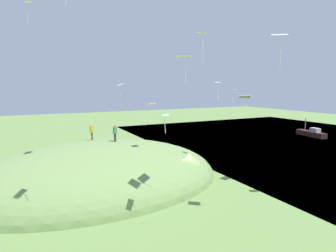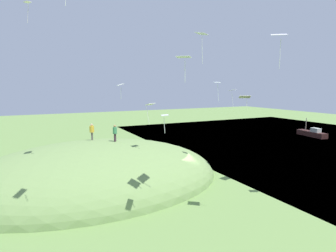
% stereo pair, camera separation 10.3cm
% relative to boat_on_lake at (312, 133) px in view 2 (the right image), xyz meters
% --- Properties ---
extents(ground_plane, '(160.00, 160.00, 0.00)m').
position_rel_boat_on_lake_xyz_m(ground_plane, '(34.15, 11.00, -0.59)').
color(ground_plane, '#698C48').
extents(grass_hill, '(25.37, 18.05, 7.88)m').
position_rel_boat_on_lake_xyz_m(grass_hill, '(41.98, 7.42, -0.59)').
color(grass_hill, '#729252').
rests_on(grass_hill, ground_plane).
extents(boat_on_lake, '(2.49, 6.29, 3.32)m').
position_rel_boat_on_lake_xyz_m(boat_on_lake, '(0.00, 0.00, 0.00)').
color(boat_on_lake, '#321917').
rests_on(boat_on_lake, lake_water).
extents(person_walking_path, '(0.59, 0.59, 1.69)m').
position_rel_boat_on_lake_xyz_m(person_walking_path, '(41.80, 5.76, 4.33)').
color(person_walking_path, '#544E4A').
rests_on(person_walking_path, grass_hill).
extents(person_watching_kites, '(0.56, 0.56, 1.67)m').
position_rel_boat_on_lake_xyz_m(person_watching_kites, '(39.94, 7.67, 4.35)').
color(person_watching_kites, '#3E2933').
rests_on(person_watching_kites, grass_hill).
extents(person_on_hilltop, '(0.49, 0.49, 1.73)m').
position_rel_boat_on_lake_xyz_m(person_on_hilltop, '(32.62, -0.90, 0.50)').
color(person_on_hilltop, brown).
rests_on(person_on_hilltop, ground_plane).
extents(kite_0, '(1.32, 1.27, 1.85)m').
position_rel_boat_on_lake_xyz_m(kite_0, '(28.25, 11.06, 8.27)').
color(kite_0, white).
extents(kite_1, '(1.17, 1.13, 2.20)m').
position_rel_boat_on_lake_xyz_m(kite_1, '(33.06, 21.27, 11.78)').
color(kite_1, white).
extents(kite_2, '(0.70, 0.56, 1.84)m').
position_rel_boat_on_lake_xyz_m(kite_2, '(31.72, 13.10, 8.88)').
color(kite_2, white).
extents(kite_4, '(1.15, 1.08, 1.95)m').
position_rel_boat_on_lake_xyz_m(kite_4, '(37.29, 18.94, 11.91)').
color(kite_4, white).
extents(kite_6, '(1.29, 1.18, 1.33)m').
position_rel_boat_on_lake_xyz_m(kite_6, '(28.63, 13.39, 7.68)').
color(kite_6, silver).
extents(kite_8, '(0.78, 0.88, 2.01)m').
position_rel_boat_on_lake_xyz_m(kite_8, '(46.90, 2.16, 16.80)').
color(kite_8, white).
extents(kite_9, '(0.81, 1.13, 1.90)m').
position_rel_boat_on_lake_xyz_m(kite_9, '(37.33, 1.21, 8.86)').
color(kite_9, silver).
extents(kite_10, '(0.95, 0.80, 1.88)m').
position_rel_boat_on_lake_xyz_m(kite_10, '(37.65, 11.20, 7.00)').
color(kite_10, white).
extents(kite_13, '(0.66, 0.77, 1.22)m').
position_rel_boat_on_lake_xyz_m(kite_13, '(39.81, 18.78, 6.85)').
color(kite_13, silver).
extents(kite_14, '(1.10, 1.08, 1.63)m').
position_rel_boat_on_lake_xyz_m(kite_14, '(38.47, 18.74, 10.45)').
color(kite_14, white).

